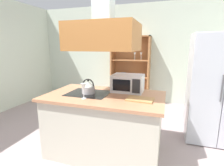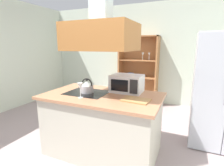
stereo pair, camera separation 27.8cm
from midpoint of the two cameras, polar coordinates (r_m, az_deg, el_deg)
The scene contains 10 objects.
ground_plane at distance 2.70m, azimuth -2.54°, elevation -23.86°, with size 7.80×7.80×0.00m, color #9F8B8C.
wall_back at distance 5.05m, azimuth 12.79°, elevation 9.17°, with size 6.00×0.12×2.70m, color silver.
kitchen_island at distance 2.65m, azimuth -0.07°, elevation -13.17°, with size 1.67×0.98×0.90m.
range_hood at distance 2.40m, azimuth -0.07°, elevation 17.28°, with size 0.90×0.70×1.18m.
refrigerator at distance 3.29m, azimuth 34.97°, elevation -2.24°, with size 0.90×0.78×1.78m.
dish_cabinet at distance 4.93m, azimuth 10.21°, elevation 2.95°, with size 1.06×0.40×1.84m.
kettle at distance 2.58m, azimuth -5.16°, elevation -1.26°, with size 0.19×0.19×0.21m.
cutting_board at distance 2.25m, azimuth 11.32°, elevation -5.57°, with size 0.34×0.24×0.02m, color #B0824C.
microwave at distance 2.63m, azimuth 7.94°, elevation -0.17°, with size 0.46×0.35×0.26m.
wine_glass_on_counter at distance 2.31m, azimuth -7.05°, elevation -1.27°, with size 0.08×0.08×0.21m.
Camera 2 is at (1.11, -1.90, 1.58)m, focal length 27.89 mm.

